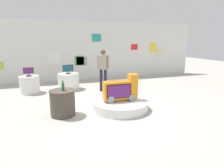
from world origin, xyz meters
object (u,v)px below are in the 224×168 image
at_px(display_pedestal_center_rear, 30,85).
at_px(side_table_round, 63,103).
at_px(tv_on_left_rear, 68,69).
at_px(tv_on_center_rear, 28,72).
at_px(bottle_on_side_table, 63,87).
at_px(display_pedestal_left_rear, 69,81).
at_px(shopper_browsing_near_truck, 103,67).
at_px(main_display_pedestal, 120,105).
at_px(novelty_firetruck_tv, 121,90).

distance_m(display_pedestal_center_rear, side_table_round, 2.99).
bearing_deg(display_pedestal_center_rear, tv_on_left_rear, 4.59).
bearing_deg(tv_on_center_rear, display_pedestal_center_rear, 89.55).
bearing_deg(bottle_on_side_table, side_table_round, 123.57).
distance_m(display_pedestal_left_rear, tv_on_left_rear, 0.53).
distance_m(display_pedestal_center_rear, shopper_browsing_near_truck, 2.98).
bearing_deg(main_display_pedestal, tv_on_left_rear, 111.97).
bearing_deg(main_display_pedestal, display_pedestal_center_rear, 133.68).
relative_size(novelty_firetruck_tv, tv_on_center_rear, 2.75).
height_order(bottle_on_side_table, shopper_browsing_near_truck, shopper_browsing_near_truck).
bearing_deg(display_pedestal_left_rear, novelty_firetruck_tv, -67.79).
relative_size(novelty_firetruck_tv, display_pedestal_left_rear, 1.17).
bearing_deg(tv_on_center_rear, bottle_on_side_table, -69.38).
bearing_deg(bottle_on_side_table, main_display_pedestal, 0.30).
bearing_deg(display_pedestal_center_rear, side_table_round, -69.67).
height_order(display_pedestal_left_rear, tv_on_left_rear, tv_on_left_rear).
bearing_deg(tv_on_center_rear, display_pedestal_left_rear, 4.87).
xyz_separation_m(main_display_pedestal, tv_on_center_rear, (-2.72, 2.84, 0.72)).
distance_m(tv_on_left_rear, shopper_browsing_near_truck, 1.54).
bearing_deg(tv_on_left_rear, tv_on_center_rear, -175.27).
height_order(display_pedestal_center_rear, bottle_on_side_table, bottle_on_side_table).
height_order(tv_on_center_rear, bottle_on_side_table, tv_on_center_rear).
bearing_deg(tv_on_left_rear, main_display_pedestal, -68.03).
bearing_deg(novelty_firetruck_tv, display_pedestal_left_rear, 112.21).
height_order(display_pedestal_center_rear, shopper_browsing_near_truck, shopper_browsing_near_truck).
bearing_deg(tv_on_center_rear, main_display_pedestal, -46.28).
height_order(main_display_pedestal, side_table_round, side_table_round).
xyz_separation_m(display_pedestal_center_rear, bottle_on_side_table, (1.07, -2.86, 0.49)).
bearing_deg(main_display_pedestal, bottle_on_side_table, -179.70).
bearing_deg(main_display_pedestal, shopper_browsing_near_truck, 87.33).
xyz_separation_m(main_display_pedestal, side_table_round, (-1.68, 0.04, 0.24)).
bearing_deg(novelty_firetruck_tv, tv_on_center_rear, 133.85).
bearing_deg(shopper_browsing_near_truck, side_table_round, -130.17).
bearing_deg(novelty_firetruck_tv, tv_on_left_rear, 112.25).
height_order(tv_on_left_rear, bottle_on_side_table, tv_on_left_rear).
bearing_deg(novelty_firetruck_tv, display_pedestal_center_rear, 133.81).
bearing_deg(novelty_firetruck_tv, side_table_round, 178.34).
distance_m(main_display_pedestal, bottle_on_side_table, 1.79).
height_order(tv_on_center_rear, side_table_round, tv_on_center_rear).
relative_size(side_table_round, bottle_on_side_table, 2.62).
bearing_deg(tv_on_center_rear, shopper_browsing_near_truck, -13.83).
bearing_deg(display_pedestal_center_rear, display_pedestal_left_rear, 4.73).
xyz_separation_m(display_pedestal_left_rear, bottle_on_side_table, (-0.45, -2.98, 0.49)).
relative_size(display_pedestal_left_rear, shopper_browsing_near_truck, 0.52).
relative_size(tv_on_left_rear, shopper_browsing_near_truck, 0.27).
xyz_separation_m(main_display_pedestal, tv_on_left_rear, (-1.20, 2.97, 0.74)).
xyz_separation_m(main_display_pedestal, display_pedestal_left_rear, (-1.20, 2.97, 0.21)).
bearing_deg(main_display_pedestal, novelty_firetruck_tv, -20.87).
relative_size(display_pedestal_center_rear, bottle_on_side_table, 2.73).
bearing_deg(side_table_round, tv_on_center_rear, 110.36).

